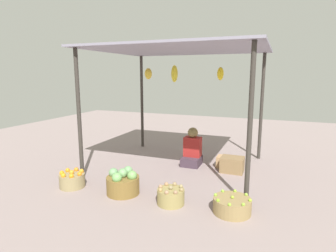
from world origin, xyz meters
name	(u,v)px	position (x,y,z in m)	size (l,w,h in m)	color
ground_plane	(179,167)	(0.00, 0.00, 0.00)	(14.00, 14.00, 0.00)	gray
market_stall_structure	(180,57)	(0.00, 0.00, 2.16)	(3.18, 2.71, 2.33)	#38332D
vendor_person	(192,151)	(0.19, 0.23, 0.30)	(0.36, 0.44, 0.78)	#42323F
basket_oranges	(72,180)	(-1.32, -1.62, 0.12)	(0.41, 0.41, 0.29)	#96855A
basket_cabbages	(123,183)	(-0.40, -1.53, 0.17)	(0.51, 0.51, 0.41)	brown
basket_potatoes	(171,196)	(0.43, -1.59, 0.12)	(0.39, 0.39, 0.28)	#99894F
basket_limes	(232,205)	(1.29, -1.53, 0.11)	(0.51, 0.51, 0.25)	#957C4D
wooden_crate_near_vendor	(226,162)	(0.87, 0.33, 0.11)	(0.35, 0.27, 0.22)	tan
wooden_crate_stacked_rear	(232,164)	(1.03, 0.11, 0.14)	(0.43, 0.35, 0.29)	olive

